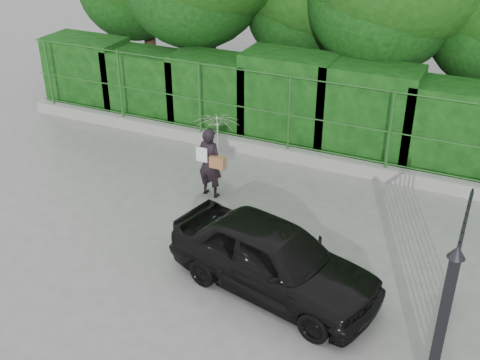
% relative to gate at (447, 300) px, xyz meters
% --- Properties ---
extents(ground, '(80.00, 80.00, 0.00)m').
position_rel_gate_xyz_m(ground, '(-4.60, 0.72, -1.19)').
color(ground, gray).
extents(kerb, '(14.00, 0.25, 0.30)m').
position_rel_gate_xyz_m(kerb, '(-4.60, 5.22, -1.04)').
color(kerb, '#9E9E99').
rests_on(kerb, ground).
extents(fence, '(14.13, 0.06, 1.80)m').
position_rel_gate_xyz_m(fence, '(-4.38, 5.22, 0.01)').
color(fence, '#245A21').
rests_on(fence, kerb).
extents(hedge, '(14.20, 1.20, 2.25)m').
position_rel_gate_xyz_m(hedge, '(-4.49, 6.22, -0.17)').
color(hedge, black).
rests_on(hedge, ground).
extents(gate, '(0.22, 2.33, 2.36)m').
position_rel_gate_xyz_m(gate, '(0.00, 0.00, 0.00)').
color(gate, black).
rests_on(gate, ground).
extents(woman, '(0.96, 0.98, 1.81)m').
position_rel_gate_xyz_m(woman, '(-4.99, 3.05, 0.01)').
color(woman, black).
rests_on(woman, ground).
extents(car, '(3.88, 2.25, 1.24)m').
position_rel_gate_xyz_m(car, '(-2.72, 0.65, -0.57)').
color(car, black).
rests_on(car, ground).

